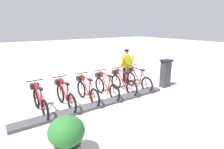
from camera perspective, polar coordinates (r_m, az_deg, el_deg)
The scene contains 11 objects.
ground_plane at distance 6.58m, azimuth -3.76°, elevation -9.66°, with size 60.00×60.00×0.00m, color beige.
dock_rail_base at distance 6.56m, azimuth -3.77°, elevation -9.26°, with size 0.44×5.85×0.10m, color #47474C.
payment_kiosk at distance 8.63m, azimuth 16.45°, elevation 0.48°, with size 0.36×0.52×1.28m.
bike_docked_0 at distance 8.22m, azimuth 7.92°, elevation -1.47°, with size 1.72×0.54×1.02m.
bike_docked_1 at distance 7.69m, azimuth 3.28°, elevation -2.50°, with size 1.72×0.54×1.02m.
bike_docked_2 at distance 7.23m, azimuth -2.01°, elevation -3.66°, with size 1.72×0.54×1.02m.
bike_docked_3 at distance 6.84m, azimuth -7.98°, elevation -4.91°, with size 1.72×0.54×1.02m.
bike_docked_4 at distance 6.54m, azimuth -14.61°, elevation -6.25°, with size 1.72×0.54×1.02m.
bike_docked_5 at distance 6.33m, azimuth -21.81°, elevation -7.59°, with size 1.72×0.54×1.02m.
worker_near_rack at distance 8.77m, azimuth 4.47°, elevation 2.93°, with size 0.51×0.66×1.66m.
planter_bush at distance 4.09m, azimuth -14.00°, elevation -18.20°, with size 0.76×0.76×0.97m.
Camera 1 is at (-5.15, 3.03, 2.76)m, focal length 29.11 mm.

